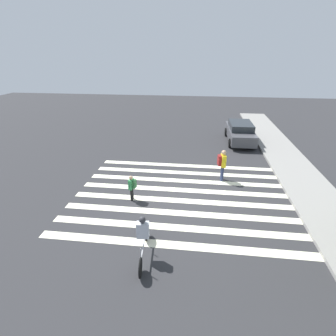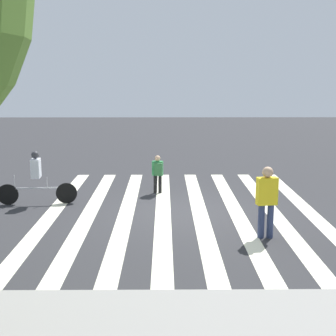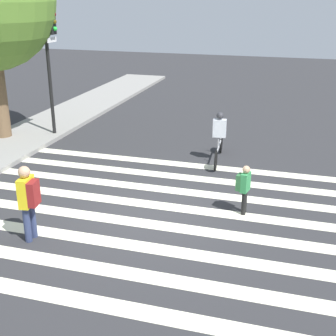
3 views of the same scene
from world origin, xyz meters
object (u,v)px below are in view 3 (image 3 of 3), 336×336
(traffic_light, at_px, (50,45))
(pedestrian_child_with_backpack, at_px, (244,186))
(pedestrian_adult_tall_backpack, at_px, (28,198))
(cyclist_far_lane, at_px, (219,135))

(traffic_light, distance_m, pedestrian_child_with_backpack, 9.00)
(traffic_light, height_order, pedestrian_adult_tall_backpack, traffic_light)
(traffic_light, relative_size, cyclist_far_lane, 2.04)
(pedestrian_adult_tall_backpack, bearing_deg, pedestrian_child_with_backpack, -67.25)
(pedestrian_adult_tall_backpack, distance_m, cyclist_far_lane, 6.75)
(pedestrian_adult_tall_backpack, relative_size, cyclist_far_lane, 0.73)
(traffic_light, xyz_separation_m, pedestrian_child_with_backpack, (-4.40, -7.42, -2.57))
(traffic_light, distance_m, pedestrian_adult_tall_backpack, 8.02)
(pedestrian_child_with_backpack, distance_m, cyclist_far_lane, 3.74)
(pedestrian_child_with_backpack, bearing_deg, pedestrian_adult_tall_backpack, -46.91)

